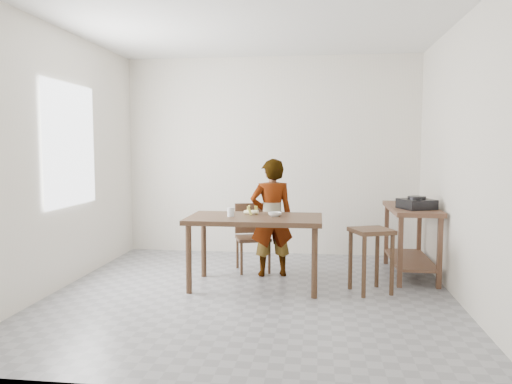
# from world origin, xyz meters

# --- Properties ---
(floor) EXTENTS (4.00, 4.00, 0.04)m
(floor) POSITION_xyz_m (0.00, 0.00, -0.02)
(floor) COLOR gray
(floor) RESTS_ON ground
(ceiling) EXTENTS (4.00, 4.00, 0.04)m
(ceiling) POSITION_xyz_m (0.00, 0.00, 2.72)
(ceiling) COLOR white
(ceiling) RESTS_ON wall_back
(wall_back) EXTENTS (4.00, 0.04, 2.70)m
(wall_back) POSITION_xyz_m (0.00, 2.02, 1.35)
(wall_back) COLOR silver
(wall_back) RESTS_ON ground
(wall_front) EXTENTS (4.00, 0.04, 2.70)m
(wall_front) POSITION_xyz_m (0.00, -2.02, 1.35)
(wall_front) COLOR silver
(wall_front) RESTS_ON ground
(wall_left) EXTENTS (0.04, 4.00, 2.70)m
(wall_left) POSITION_xyz_m (-2.02, 0.00, 1.35)
(wall_left) COLOR silver
(wall_left) RESTS_ON ground
(wall_right) EXTENTS (0.04, 4.00, 2.70)m
(wall_right) POSITION_xyz_m (2.02, 0.00, 1.35)
(wall_right) COLOR silver
(wall_right) RESTS_ON ground
(window_pane) EXTENTS (0.02, 1.10, 1.30)m
(window_pane) POSITION_xyz_m (-1.97, 0.20, 1.50)
(window_pane) COLOR white
(window_pane) RESTS_ON wall_left
(dining_table) EXTENTS (1.40, 0.80, 0.75)m
(dining_table) POSITION_xyz_m (0.00, 0.30, 0.38)
(dining_table) COLOR #422B1B
(dining_table) RESTS_ON floor
(prep_counter) EXTENTS (0.50, 1.20, 0.80)m
(prep_counter) POSITION_xyz_m (1.72, 1.00, 0.40)
(prep_counter) COLOR brown
(prep_counter) RESTS_ON floor
(child) EXTENTS (0.56, 0.44, 1.35)m
(child) POSITION_xyz_m (0.13, 0.78, 0.67)
(child) COLOR white
(child) RESTS_ON floor
(dining_chair) EXTENTS (0.48, 0.48, 0.80)m
(dining_chair) POSITION_xyz_m (-0.11, 0.97, 0.40)
(dining_chair) COLOR #422B1B
(dining_chair) RESTS_ON floor
(stool) EXTENTS (0.48, 0.48, 0.66)m
(stool) POSITION_xyz_m (1.20, 0.24, 0.33)
(stool) COLOR #422B1B
(stool) RESTS_ON floor
(glass_tumbler) EXTENTS (0.08, 0.08, 0.09)m
(glass_tumbler) POSITION_xyz_m (-0.25, 0.28, 0.80)
(glass_tumbler) COLOR silver
(glass_tumbler) RESTS_ON dining_table
(small_bowl) EXTENTS (0.19, 0.19, 0.05)m
(small_bowl) POSITION_xyz_m (0.21, 0.34, 0.77)
(small_bowl) COLOR white
(small_bowl) RESTS_ON dining_table
(banana) EXTENTS (0.22, 0.19, 0.07)m
(banana) POSITION_xyz_m (-0.06, 0.46, 0.78)
(banana) COLOR gold
(banana) RESTS_ON dining_table
(serving_bowl) EXTENTS (0.25, 0.25, 0.06)m
(serving_bowl) POSITION_xyz_m (1.71, 1.25, 0.83)
(serving_bowl) COLOR white
(serving_bowl) RESTS_ON prep_counter
(gas_burner) EXTENTS (0.43, 0.43, 0.11)m
(gas_burner) POSITION_xyz_m (1.73, 0.76, 0.85)
(gas_burner) COLOR black
(gas_burner) RESTS_ON prep_counter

